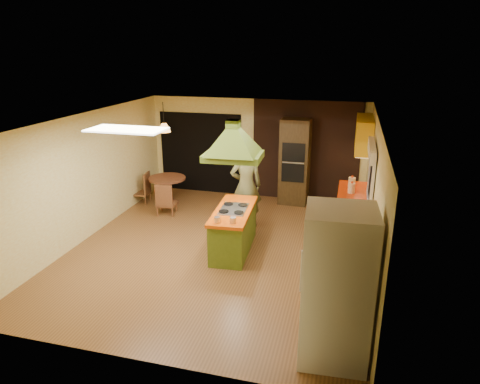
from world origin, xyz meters
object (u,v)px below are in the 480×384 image
(kitchen_island, at_px, (234,229))
(wall_oven, at_px, (295,162))
(man, at_px, (246,186))
(dining_table, at_px, (168,185))
(canister_large, at_px, (352,188))
(refrigerator, at_px, (336,287))

(kitchen_island, distance_m, wall_oven, 3.09)
(man, distance_m, wall_oven, 1.93)
(kitchen_island, bearing_deg, wall_oven, 72.11)
(wall_oven, xyz_separation_m, dining_table, (-3.00, -0.87, -0.58))
(canister_large, bearing_deg, dining_table, 169.80)
(kitchen_island, bearing_deg, refrigerator, -55.85)
(wall_oven, bearing_deg, refrigerator, -75.19)
(wall_oven, height_order, canister_large, wall_oven)
(canister_large, bearing_deg, man, -177.39)
(refrigerator, xyz_separation_m, canister_large, (0.12, 3.83, 0.03))
(kitchen_island, distance_m, refrigerator, 3.29)
(man, bearing_deg, refrigerator, 95.62)
(kitchen_island, height_order, refrigerator, refrigerator)
(man, height_order, refrigerator, refrigerator)
(refrigerator, distance_m, wall_oven, 5.63)
(refrigerator, distance_m, canister_large, 3.83)
(refrigerator, xyz_separation_m, wall_oven, (-1.25, 5.49, 0.06))
(wall_oven, xyz_separation_m, canister_large, (1.37, -1.66, -0.03))
(kitchen_island, xyz_separation_m, wall_oven, (0.74, 2.94, 0.63))
(kitchen_island, bearing_deg, canister_large, 27.38)
(refrigerator, bearing_deg, wall_oven, 99.05)
(dining_table, bearing_deg, wall_oven, 16.24)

